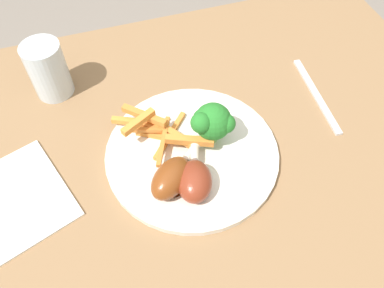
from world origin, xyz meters
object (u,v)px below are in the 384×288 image
Objects in this scene: dining_table at (212,170)px; carrot_fries_pile at (160,130)px; chicken_drumstick_far at (173,176)px; water_glass at (48,70)px; broccoli_floret_front at (212,122)px; fork at (316,95)px; dinner_plate at (192,153)px; chicken_drumstick_near at (195,179)px.

carrot_fries_pile reaches higher than dining_table.
water_glass reaches higher than chicken_drumstick_far.
dining_table is 0.19m from broccoli_floret_front.
water_glass is at bearing -60.49° from chicken_drumstick_far.
carrot_fries_pile is at bearing -2.99° from dining_table.
carrot_fries_pile reaches higher than chicken_drumstick_far.
dinner_plate is at bearing -73.09° from fork.
carrot_fries_pile is (0.04, -0.04, 0.02)m from dinner_plate.
dining_table is at bearing -125.24° from chicken_drumstick_near.
chicken_drumstick_far is (0.00, 0.09, 0.00)m from carrot_fries_pile.
water_glass reaches higher than dinner_plate.
dinner_plate is at bearing -104.66° from chicken_drumstick_near.
water_glass is at bearing -48.38° from carrot_fries_pile.
fork is (-0.26, -0.06, -0.00)m from dinner_plate.
broccoli_floret_front is 0.65× the size of chicken_drumstick_far.
broccoli_floret_front is 0.64× the size of chicken_drumstick_near.
chicken_drumstick_far reaches higher than dinner_plate.
fork is at bearing -168.59° from broccoli_floret_front.
fork is 1.83× the size of water_glass.
water_glass reaches higher than broccoli_floret_front.
chicken_drumstick_far is at bearing 119.51° from water_glass.
chicken_drumstick_near is at bearing 54.76° from dining_table.
dining_table is 0.24m from fork.
dining_table is at bearing -144.85° from dinner_plate.
carrot_fries_pile is at bearing 131.62° from water_glass.
water_glass is (0.15, -0.27, 0.02)m from chicken_drumstick_far.
chicken_drumstick_near reaches higher than fork.
dining_table is 8.84× the size of water_glass.
broccoli_floret_front reaches higher than chicken_drumstick_near.
water_glass reaches higher than dining_table.
chicken_drumstick_far is (0.05, 0.05, 0.03)m from dinner_plate.
chicken_drumstick_near is (0.07, 0.10, 0.16)m from dining_table.
chicken_drumstick_near is at bearing 54.71° from broccoli_floret_front.
dinner_plate is 1.90× the size of carrot_fries_pile.
chicken_drumstick_far is at bearing 87.25° from carrot_fries_pile.
broccoli_floret_front reaches higher than fork.
water_glass reaches higher than chicken_drumstick_near.
broccoli_floret_front is 0.09m from carrot_fries_pile.
dinner_plate is (0.06, 0.04, 0.14)m from dining_table.
carrot_fries_pile is 1.43× the size of water_glass.
dinner_plate is 0.07m from chicken_drumstick_near.
broccoli_floret_front is at bearing 54.88° from dining_table.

